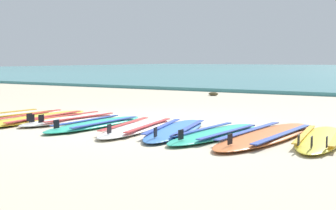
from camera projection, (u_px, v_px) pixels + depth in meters
The scene contains 11 objects.
ground_plane at pixel (136, 125), 6.44m from camera, with size 80.00×80.00×0.00m, color #C1B599.
surfboard_0 at pixel (2, 117), 7.11m from camera, with size 0.78×2.30×0.18m.
surfboard_1 at pixel (35, 118), 6.95m from camera, with size 0.74×2.35×0.18m.
surfboard_2 at pixel (73, 119), 6.86m from camera, with size 0.68×1.96×0.18m.
surfboard_3 at pixel (96, 124), 6.35m from camera, with size 0.54×1.94×0.18m.
surfboard_4 at pixel (137, 127), 6.04m from camera, with size 0.80×2.02×0.18m.
surfboard_5 at pixel (175, 130), 5.82m from camera, with size 0.93×2.06×0.18m.
surfboard_6 at pixel (216, 133), 5.53m from camera, with size 0.67×1.98×0.18m.
surfboard_7 at pixel (266, 135), 5.40m from camera, with size 0.80×2.44×0.18m.
surfboard_8 at pixel (320, 138), 5.18m from camera, with size 0.69×2.02×0.18m.
seaweed_clump_near_shoreline at pixel (213, 94), 11.73m from camera, with size 0.26×0.21×0.09m, color #4C4228.
Camera 1 is at (3.64, -5.26, 0.94)m, focal length 48.27 mm.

